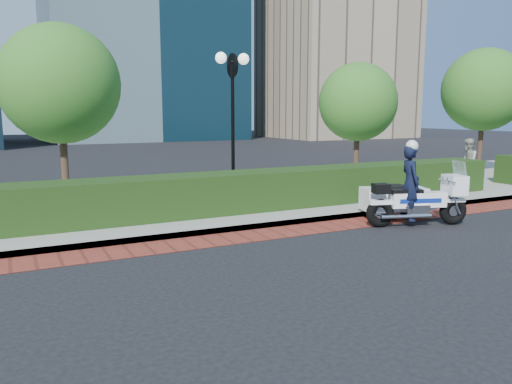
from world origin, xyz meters
name	(u,v)px	position (x,y,z in m)	size (l,w,h in m)	color
ground	(295,252)	(0.00, 0.00, 0.00)	(120.00, 120.00, 0.00)	black
brick_strip	(260,235)	(0.00, 1.50, 0.01)	(60.00, 1.00, 0.01)	maroon
sidewalk	(192,200)	(0.00, 6.00, 0.07)	(60.00, 8.00, 0.15)	gray
hedge_main	(223,193)	(0.00, 3.60, 0.65)	(18.00, 1.20, 1.00)	black
lamppost	(233,103)	(1.00, 5.20, 2.96)	(1.02, 0.70, 4.21)	black
tree_b	(60,84)	(-3.50, 6.50, 3.43)	(3.20, 3.20, 4.89)	#332319
tree_c	(358,102)	(6.50, 6.50, 3.05)	(2.80, 2.80, 4.30)	#332319
tree_d	(484,90)	(13.00, 6.50, 3.61)	(3.40, 3.40, 5.16)	#332319
tower_right	(337,6)	(28.00, 38.00, 14.00)	(14.00, 12.00, 28.00)	gray
police_motorcycle	(407,195)	(3.76, 1.00, 0.70)	(2.47, 2.18, 2.06)	black
pedestrian	(468,162)	(9.68, 4.27, 0.97)	(0.80, 0.62, 1.64)	#9F9C8C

